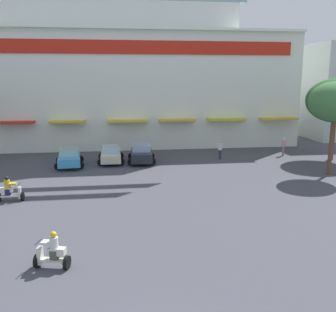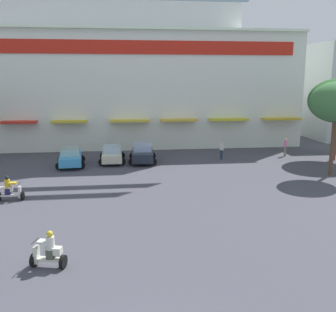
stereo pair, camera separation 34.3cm
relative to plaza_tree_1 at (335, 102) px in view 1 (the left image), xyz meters
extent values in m
plane|color=#45444E|center=(-14.84, -5.41, -5.40)|extent=(128.00, 128.00, 0.00)
cube|color=white|center=(-14.84, 17.79, 0.38)|extent=(36.09, 12.40, 11.56)
cube|color=red|center=(-14.84, 11.53, 4.54)|extent=(33.20, 0.12, 1.27)
cube|color=white|center=(-14.84, 11.49, 6.28)|extent=(36.09, 0.70, 0.24)
cube|color=red|center=(-24.89, 11.04, -2.37)|extent=(3.25, 1.10, 0.20)
cube|color=gold|center=(-20.29, 11.04, -2.37)|extent=(3.29, 1.10, 0.20)
cube|color=gold|center=(-14.54, 11.04, -2.37)|extent=(3.85, 1.10, 0.20)
cube|color=gold|center=(-9.72, 11.04, -2.37)|extent=(3.61, 1.10, 0.20)
cube|color=gold|center=(-4.72, 11.04, -2.37)|extent=(3.90, 1.10, 0.20)
cube|color=gold|center=(0.79, 11.04, -2.37)|extent=(3.91, 1.10, 0.20)
cylinder|color=brown|center=(0.00, 0.00, -3.34)|extent=(0.29, 0.29, 4.14)
ellipsoid|color=#3C703B|center=(0.00, 0.00, 0.03)|extent=(3.70, 3.70, 2.86)
cylinder|color=brown|center=(3.12, 4.97, -3.68)|extent=(0.36, 0.36, 3.46)
ellipsoid|color=#275926|center=(3.12, 4.97, -0.21)|extent=(4.95, 5.21, 3.78)
cube|color=#3B96CF|center=(-19.54, 5.42, -4.79)|extent=(2.08, 4.13, 0.68)
cube|color=#96BFC0|center=(-19.54, 5.42, -4.19)|extent=(1.65, 2.12, 0.52)
cylinder|color=black|center=(-20.51, 6.57, -5.10)|extent=(0.61, 0.22, 0.60)
cylinder|color=black|center=(-18.80, 6.73, -5.10)|extent=(0.61, 0.22, 0.60)
cylinder|color=black|center=(-20.27, 4.11, -5.10)|extent=(0.61, 0.22, 0.60)
cylinder|color=black|center=(-18.57, 4.27, -5.10)|extent=(0.61, 0.22, 0.60)
cube|color=beige|center=(-16.19, 6.45, -4.81)|extent=(1.66, 4.11, 0.64)
cube|color=#A2BED1|center=(-16.19, 6.45, -4.24)|extent=(1.42, 2.06, 0.50)
cylinder|color=black|center=(-17.02, 7.72, -5.10)|extent=(0.60, 0.17, 0.60)
cylinder|color=black|center=(-15.39, 7.73, -5.10)|extent=(0.60, 0.17, 0.60)
cylinder|color=black|center=(-17.00, 5.18, -5.10)|extent=(0.60, 0.17, 0.60)
cylinder|color=black|center=(-15.37, 5.19, -5.10)|extent=(0.60, 0.17, 0.60)
cube|color=#1D232E|center=(-13.61, 6.10, -4.75)|extent=(1.95, 4.03, 0.77)
cube|color=#98ACD3|center=(-13.61, 6.10, -4.08)|extent=(1.60, 2.05, 0.58)
cylinder|color=black|center=(-14.41, 7.36, -5.10)|extent=(0.61, 0.20, 0.60)
cylinder|color=black|center=(-12.67, 7.27, -5.10)|extent=(0.61, 0.20, 0.60)
cylinder|color=black|center=(-14.54, 4.92, -5.10)|extent=(0.61, 0.20, 0.60)
cylinder|color=black|center=(-12.80, 4.83, -5.10)|extent=(0.61, 0.20, 0.60)
cylinder|color=black|center=(-21.25, -3.28, -5.14)|extent=(0.16, 0.53, 0.52)
cube|color=silver|center=(-21.91, -3.31, -5.08)|extent=(1.17, 0.33, 0.10)
cube|color=silver|center=(-22.15, -3.32, -4.71)|extent=(0.75, 0.33, 0.28)
cube|color=silver|center=(-21.38, -3.29, -4.91)|extent=(0.15, 0.33, 0.68)
cylinder|color=black|center=(-21.36, -3.28, -4.37)|extent=(0.06, 0.52, 0.04)
cube|color=#201E4B|center=(-22.04, -3.31, -4.83)|extent=(0.29, 0.33, 0.36)
cylinder|color=gold|center=(-22.04, -3.31, -4.38)|extent=(0.33, 0.33, 0.53)
sphere|color=black|center=(-22.04, -3.31, -4.01)|extent=(0.25, 0.25, 0.25)
cube|color=gold|center=(-21.75, -3.30, -4.36)|extent=(0.45, 0.36, 0.10)
cylinder|color=black|center=(-18.76, -11.73, -5.14)|extent=(0.27, 0.54, 0.52)
cylinder|color=black|center=(-17.62, -12.03, -5.14)|extent=(0.27, 0.54, 0.52)
cube|color=beige|center=(-18.19, -11.88, -5.08)|extent=(1.07, 0.53, 0.10)
cube|color=beige|center=(-17.99, -11.93, -4.71)|extent=(0.71, 0.46, 0.28)
cube|color=beige|center=(-18.64, -11.76, -4.91)|extent=(0.22, 0.35, 0.68)
cylinder|color=black|center=(-18.67, -11.76, -4.37)|extent=(0.17, 0.51, 0.04)
cube|color=#464F44|center=(-18.08, -11.91, -4.83)|extent=(0.35, 0.38, 0.36)
cylinder|color=silver|center=(-18.08, -11.91, -4.40)|extent=(0.39, 0.39, 0.50)
sphere|color=gold|center=(-18.08, -11.91, -4.04)|extent=(0.25, 0.25, 0.25)
cube|color=silver|center=(-18.33, -11.84, -4.37)|extent=(0.51, 0.44, 0.10)
cylinder|color=slate|center=(-0.38, 7.11, -4.95)|extent=(0.27, 0.27, 0.91)
cylinder|color=pink|center=(-0.38, 7.11, -4.21)|extent=(0.43, 0.43, 0.56)
sphere|color=tan|center=(-0.38, 7.11, -3.83)|extent=(0.20, 0.20, 0.20)
cylinder|color=#253247|center=(-6.60, 6.43, -4.98)|extent=(0.28, 0.28, 0.85)
cylinder|color=silver|center=(-6.60, 6.43, -4.25)|extent=(0.45, 0.45, 0.61)
sphere|color=tan|center=(-6.60, 6.43, -3.84)|extent=(0.21, 0.21, 0.21)
camera|label=1|loc=(-15.60, -25.63, 1.71)|focal=40.52mm
camera|label=2|loc=(-15.26, -25.68, 1.71)|focal=40.52mm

